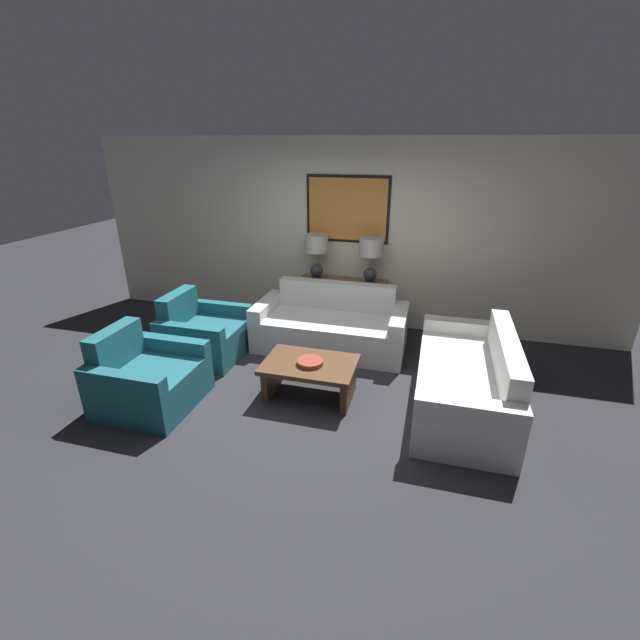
{
  "coord_description": "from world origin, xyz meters",
  "views": [
    {
      "loc": [
        1.23,
        -3.69,
        2.58
      ],
      "look_at": [
        0.02,
        0.75,
        0.65
      ],
      "focal_mm": 24.0,
      "sensor_mm": 36.0,
      "label": 1
    }
  ],
  "objects_px": {
    "table_lamp_left": "(316,250)",
    "couch_by_back_wall": "(331,327)",
    "console_table": "(342,304)",
    "armchair_near_back_wall": "(204,335)",
    "armchair_near_camera": "(148,379)",
    "decorative_bowl": "(310,362)",
    "coffee_table": "(310,372)",
    "couch_by_side": "(467,382)",
    "table_lamp_right": "(371,253)"
  },
  "relations": [
    {
      "from": "couch_by_side",
      "to": "table_lamp_left",
      "type": "bearing_deg",
      "value": 141.39
    },
    {
      "from": "couch_by_side",
      "to": "armchair_near_camera",
      "type": "xyz_separation_m",
      "value": [
        -3.22,
        -0.83,
        -0.0
      ]
    },
    {
      "from": "couch_by_side",
      "to": "armchair_near_camera",
      "type": "height_order",
      "value": "armchair_near_camera"
    },
    {
      "from": "table_lamp_left",
      "to": "couch_by_side",
      "type": "height_order",
      "value": "table_lamp_left"
    },
    {
      "from": "coffee_table",
      "to": "armchair_near_back_wall",
      "type": "height_order",
      "value": "armchair_near_back_wall"
    },
    {
      "from": "coffee_table",
      "to": "armchair_near_camera",
      "type": "relative_size",
      "value": 1.04
    },
    {
      "from": "decorative_bowl",
      "to": "armchair_near_camera",
      "type": "height_order",
      "value": "armchair_near_camera"
    },
    {
      "from": "table_lamp_left",
      "to": "table_lamp_right",
      "type": "height_order",
      "value": "same"
    },
    {
      "from": "table_lamp_right",
      "to": "armchair_near_back_wall",
      "type": "height_order",
      "value": "table_lamp_right"
    },
    {
      "from": "table_lamp_right",
      "to": "couch_by_back_wall",
      "type": "xyz_separation_m",
      "value": [
        -0.39,
        -0.68,
        -0.87
      ]
    },
    {
      "from": "table_lamp_left",
      "to": "armchair_near_camera",
      "type": "bearing_deg",
      "value": -114.44
    },
    {
      "from": "armchair_near_back_wall",
      "to": "armchair_near_camera",
      "type": "bearing_deg",
      "value": -90.0
    },
    {
      "from": "table_lamp_left",
      "to": "couch_by_back_wall",
      "type": "bearing_deg",
      "value": -60.09
    },
    {
      "from": "couch_by_back_wall",
      "to": "couch_by_side",
      "type": "xyz_separation_m",
      "value": [
        1.69,
        -0.99,
        0.0
      ]
    },
    {
      "from": "couch_by_side",
      "to": "coffee_table",
      "type": "height_order",
      "value": "couch_by_side"
    },
    {
      "from": "console_table",
      "to": "couch_by_side",
      "type": "distance_m",
      "value": 2.37
    },
    {
      "from": "table_lamp_right",
      "to": "table_lamp_left",
      "type": "bearing_deg",
      "value": 180.0
    },
    {
      "from": "decorative_bowl",
      "to": "couch_by_back_wall",
      "type": "bearing_deg",
      "value": 93.85
    },
    {
      "from": "console_table",
      "to": "couch_by_side",
      "type": "relative_size",
      "value": 0.64
    },
    {
      "from": "table_lamp_right",
      "to": "couch_by_side",
      "type": "height_order",
      "value": "table_lamp_right"
    },
    {
      "from": "table_lamp_right",
      "to": "console_table",
      "type": "bearing_deg",
      "value": 180.0
    },
    {
      "from": "armchair_near_back_wall",
      "to": "console_table",
      "type": "bearing_deg",
      "value": 41.18
    },
    {
      "from": "couch_by_back_wall",
      "to": "armchair_near_camera",
      "type": "distance_m",
      "value": 2.37
    },
    {
      "from": "console_table",
      "to": "couch_by_back_wall",
      "type": "relative_size",
      "value": 0.64
    },
    {
      "from": "table_lamp_left",
      "to": "couch_by_back_wall",
      "type": "relative_size",
      "value": 0.32
    },
    {
      "from": "couch_by_back_wall",
      "to": "armchair_near_back_wall",
      "type": "bearing_deg",
      "value": -156.75
    },
    {
      "from": "decorative_bowl",
      "to": "armchair_near_back_wall",
      "type": "bearing_deg",
      "value": 159.01
    },
    {
      "from": "couch_by_back_wall",
      "to": "coffee_table",
      "type": "relative_size",
      "value": 2.0
    },
    {
      "from": "coffee_table",
      "to": "armchair_near_camera",
      "type": "distance_m",
      "value": 1.7
    },
    {
      "from": "console_table",
      "to": "coffee_table",
      "type": "bearing_deg",
      "value": -87.9
    },
    {
      "from": "coffee_table",
      "to": "armchair_near_camera",
      "type": "xyz_separation_m",
      "value": [
        -1.59,
        -0.58,
        -0.01
      ]
    },
    {
      "from": "coffee_table",
      "to": "armchair_near_back_wall",
      "type": "distance_m",
      "value": 1.7
    },
    {
      "from": "armchair_near_back_wall",
      "to": "table_lamp_right",
      "type": "bearing_deg",
      "value": 34.86
    },
    {
      "from": "couch_by_side",
      "to": "decorative_bowl",
      "type": "distance_m",
      "value": 1.64
    },
    {
      "from": "table_lamp_left",
      "to": "couch_by_side",
      "type": "xyz_separation_m",
      "value": [
        2.08,
        -1.66,
        -0.87
      ]
    },
    {
      "from": "table_lamp_left",
      "to": "decorative_bowl",
      "type": "xyz_separation_m",
      "value": [
        0.48,
        -1.95,
        -0.73
      ]
    },
    {
      "from": "table_lamp_right",
      "to": "couch_by_side",
      "type": "xyz_separation_m",
      "value": [
        1.3,
        -1.66,
        -0.87
      ]
    },
    {
      "from": "decorative_bowl",
      "to": "coffee_table",
      "type": "bearing_deg",
      "value": 112.59
    },
    {
      "from": "table_lamp_left",
      "to": "couch_by_side",
      "type": "relative_size",
      "value": 0.32
    },
    {
      "from": "decorative_bowl",
      "to": "armchair_near_back_wall",
      "type": "height_order",
      "value": "armchair_near_back_wall"
    },
    {
      "from": "couch_by_back_wall",
      "to": "armchair_near_back_wall",
      "type": "height_order",
      "value": "armchair_near_back_wall"
    },
    {
      "from": "table_lamp_left",
      "to": "couch_by_back_wall",
      "type": "distance_m",
      "value": 1.17
    },
    {
      "from": "table_lamp_right",
      "to": "decorative_bowl",
      "type": "relative_size",
      "value": 2.29
    },
    {
      "from": "couch_by_side",
      "to": "armchair_near_back_wall",
      "type": "bearing_deg",
      "value": 174.12
    },
    {
      "from": "armchair_near_back_wall",
      "to": "couch_by_side",
      "type": "bearing_deg",
      "value": -5.88
    },
    {
      "from": "table_lamp_right",
      "to": "couch_by_side",
      "type": "bearing_deg",
      "value": -51.92
    },
    {
      "from": "armchair_near_back_wall",
      "to": "coffee_table",
      "type": "bearing_deg",
      "value": -20.01
    },
    {
      "from": "table_lamp_right",
      "to": "decorative_bowl",
      "type": "xyz_separation_m",
      "value": [
        -0.3,
        -1.95,
        -0.73
      ]
    },
    {
      "from": "couch_by_side",
      "to": "decorative_bowl",
      "type": "relative_size",
      "value": 7.09
    },
    {
      "from": "couch_by_side",
      "to": "decorative_bowl",
      "type": "xyz_separation_m",
      "value": [
        -1.61,
        -0.29,
        0.15
      ]
    }
  ]
}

